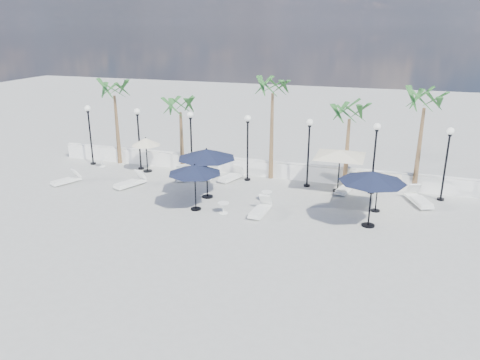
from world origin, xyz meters
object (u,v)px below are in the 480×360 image
(lounger_6, at_px, (260,209))
(parasol_navy_mid, at_px, (195,169))
(parasol_cream_small, at_px, (146,142))
(lounger_1, at_px, (66,180))
(lounger_4, at_px, (211,175))
(lounger_5, at_px, (345,188))
(parasol_navy_left, at_px, (207,154))
(parasol_cream_sq_a, at_px, (340,150))
(lounger_3, at_px, (232,176))
(parasol_cream_sq_b, at_px, (379,173))
(lounger_2, at_px, (181,175))
(lounger_0, at_px, (130,182))
(lounger_7, at_px, (419,199))
(parasol_navy_right, at_px, (373,177))

(lounger_6, relative_size, parasol_navy_mid, 0.73)
(parasol_cream_small, bearing_deg, lounger_1, -133.49)
(lounger_4, relative_size, lounger_5, 0.91)
(lounger_5, bearing_deg, lounger_6, -114.55)
(lounger_5, height_order, parasol_navy_left, parasol_navy_left)
(parasol_navy_left, bearing_deg, parasol_cream_sq_a, 25.27)
(lounger_3, relative_size, parasol_cream_sq_b, 0.47)
(lounger_1, xyz_separation_m, parasol_cream_sq_a, (14.93, 3.49, 2.11))
(lounger_2, distance_m, lounger_6, 6.96)
(lounger_2, xyz_separation_m, parasol_cream_small, (-2.58, 0.67, 1.65))
(lounger_2, distance_m, parasol_cream_sq_a, 9.31)
(lounger_0, bearing_deg, parasol_cream_sq_a, 36.36)
(lounger_2, height_order, parasol_cream_sq_b, parasol_cream_sq_b)
(lounger_6, relative_size, parasol_navy_left, 0.63)
(lounger_3, xyz_separation_m, parasol_cream_sq_b, (8.23, -2.31, 1.72))
(lounger_2, xyz_separation_m, parasol_cream_sq_b, (11.14, -1.62, 1.74))
(lounger_7, xyz_separation_m, parasol_cream_sq_a, (-4.14, 0.64, 2.07))
(lounger_6, height_order, parasol_navy_left, parasol_navy_left)
(lounger_7, xyz_separation_m, parasol_navy_mid, (-10.48, -4.16, 1.81))
(lounger_3, distance_m, parasol_navy_right, 9.29)
(lounger_1, xyz_separation_m, parasol_navy_left, (8.50, 0.46, 2.15))
(lounger_1, bearing_deg, parasol_navy_right, 21.15)
(lounger_2, xyz_separation_m, lounger_3, (2.91, 0.69, 0.02))
(parasol_navy_right, bearing_deg, lounger_1, 177.52)
(lounger_1, distance_m, lounger_3, 9.47)
(lounger_2, relative_size, parasol_navy_mid, 0.68)
(parasol_navy_left, bearing_deg, lounger_2, 137.86)
(parasol_cream_small, bearing_deg, parasol_navy_right, -17.36)
(parasol_cream_sq_a, distance_m, parasol_cream_small, 11.63)
(lounger_2, height_order, lounger_7, lounger_7)
(parasol_navy_left, relative_size, parasol_cream_sq_a, 0.59)
(parasol_navy_left, bearing_deg, lounger_1, -176.94)
(lounger_0, bearing_deg, parasol_navy_right, 16.10)
(parasol_navy_left, distance_m, parasol_cream_sq_a, 7.11)
(lounger_1, relative_size, parasol_cream_small, 0.82)
(lounger_5, bearing_deg, parasol_navy_right, -56.48)
(lounger_0, distance_m, lounger_2, 3.02)
(parasol_navy_mid, bearing_deg, parasol_cream_sq_a, 37.17)
(parasol_navy_left, xyz_separation_m, parasol_cream_sq_a, (6.43, 3.03, -0.04))
(lounger_2, distance_m, parasol_cream_small, 3.13)
(parasol_cream_small, bearing_deg, lounger_0, -81.05)
(lounger_6, relative_size, parasol_cream_sq_a, 0.37)
(lounger_3, height_order, parasol_navy_left, parasol_navy_left)
(lounger_4, bearing_deg, parasol_cream_sq_a, -0.45)
(parasol_cream_sq_a, bearing_deg, lounger_4, 179.86)
(lounger_7, bearing_deg, parasol_cream_sq_a, 148.84)
(parasol_cream_sq_b, bearing_deg, lounger_2, 171.75)
(parasol_cream_sq_a, relative_size, parasol_cream_sq_b, 1.21)
(lounger_0, distance_m, parasol_navy_mid, 5.55)
(parasol_cream_sq_a, height_order, parasol_cream_sq_b, parasol_cream_sq_a)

